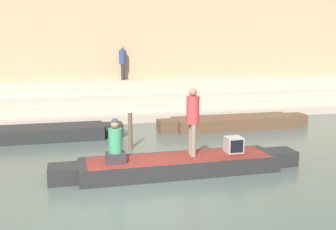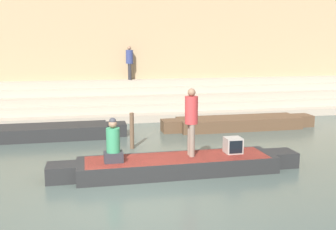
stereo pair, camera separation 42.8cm
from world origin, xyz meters
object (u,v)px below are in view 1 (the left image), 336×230
object	(u,v)px
rowboat_main	(179,164)
moored_boat_distant	(30,133)
person_standing	(193,117)
person_rowing	(115,145)
mooring_post	(130,131)
person_on_steps	(123,61)
tv_set	(234,145)
moored_boat_shore	(234,122)

from	to	relation	value
rowboat_main	moored_boat_distant	size ratio (longest dim) A/B	1.02
person_standing	moored_boat_distant	xyz separation A→B (m)	(-4.44, 4.56, -1.19)
person_rowing	mooring_post	xyz separation A→B (m)	(0.78, 2.68, -0.28)
mooring_post	person_on_steps	world-z (taller)	person_on_steps
person_rowing	person_on_steps	size ratio (longest dim) A/B	0.68
tv_set	person_on_steps	distance (m)	10.10
tv_set	mooring_post	size ratio (longest dim) A/B	0.38
rowboat_main	moored_boat_distant	world-z (taller)	moored_boat_distant
moored_boat_shore	moored_boat_distant	distance (m)	7.69
tv_set	person_rowing	bearing A→B (deg)	-177.41
rowboat_main	tv_set	world-z (taller)	tv_set
moored_boat_shore	moored_boat_distant	size ratio (longest dim) A/B	0.96
tv_set	moored_boat_shore	world-z (taller)	tv_set
moored_boat_distant	person_standing	bearing A→B (deg)	-45.12
person_standing	tv_set	xyz separation A→B (m)	(1.18, 0.03, -0.82)
person_standing	person_on_steps	distance (m)	9.88
mooring_post	tv_set	bearing A→B (deg)	-46.26
tv_set	moored_boat_distant	distance (m)	7.22
tv_set	person_on_steps	world-z (taller)	person_on_steps
person_rowing	person_on_steps	xyz separation A→B (m)	(1.57, 9.94, 1.64)
rowboat_main	moored_boat_distant	xyz separation A→B (m)	(-4.06, 4.65, 0.02)
moored_boat_shore	person_rowing	bearing A→B (deg)	-142.52
person_rowing	person_on_steps	distance (m)	10.20
tv_set	mooring_post	xyz separation A→B (m)	(-2.42, 2.53, -0.04)
person_on_steps	moored_boat_distant	bearing A→B (deg)	37.65
person_rowing	moored_boat_distant	world-z (taller)	person_rowing
person_on_steps	mooring_post	bearing A→B (deg)	68.63
person_standing	moored_boat_shore	distance (m)	5.82
rowboat_main	person_rowing	xyz separation A→B (m)	(-1.64, -0.04, 0.64)
moored_boat_distant	person_on_steps	bearing A→B (deg)	53.45
rowboat_main	moored_boat_distant	distance (m)	6.17
moored_boat_shore	moored_boat_distant	world-z (taller)	same
rowboat_main	mooring_post	xyz separation A→B (m)	(-0.86, 2.65, 0.36)
person_standing	mooring_post	xyz separation A→B (m)	(-1.24, 2.56, -0.85)
moored_boat_shore	person_on_steps	world-z (taller)	person_on_steps
person_standing	rowboat_main	bearing A→B (deg)	-158.56
person_rowing	mooring_post	size ratio (longest dim) A/B	0.96
person_rowing	mooring_post	distance (m)	2.81
person_standing	person_rowing	bearing A→B (deg)	-168.35
rowboat_main	moored_boat_distant	bearing A→B (deg)	132.48
person_standing	person_rowing	xyz separation A→B (m)	(-2.02, -0.13, -0.57)
person_rowing	person_standing	bearing A→B (deg)	10.15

